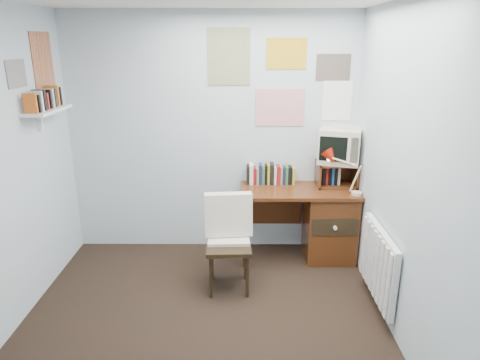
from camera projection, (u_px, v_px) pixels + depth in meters
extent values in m
plane|color=black|center=(200.00, 349.00, 3.20)|extent=(3.50, 3.50, 0.00)
cube|color=#AEBCC7|center=(212.00, 136.00, 4.48)|extent=(3.00, 0.02, 2.50)
cube|color=#AEBCC7|center=(423.00, 193.00, 2.81)|extent=(0.02, 3.50, 2.50)
cube|color=#582C14|center=(299.00, 191.00, 4.37)|extent=(1.20, 0.55, 0.03)
cube|color=#582C14|center=(329.00, 225.00, 4.48)|extent=(0.50, 0.50, 0.72)
cylinder|color=#582C14|center=(245.00, 234.00, 4.26)|extent=(0.04, 0.04, 0.72)
cylinder|color=#582C14|center=(244.00, 216.00, 4.71)|extent=(0.04, 0.04, 0.72)
cube|color=#582C14|center=(273.00, 211.00, 4.71)|extent=(0.64, 0.02, 0.30)
cube|color=black|center=(229.00, 246.00, 3.87)|extent=(0.45, 0.44, 0.86)
cube|color=#A91D0B|center=(358.00, 176.00, 4.14)|extent=(0.31, 0.28, 0.38)
cube|color=#582C14|center=(336.00, 174.00, 4.43)|extent=(0.40, 0.30, 0.25)
cube|color=beige|center=(340.00, 144.00, 4.35)|extent=(0.50, 0.48, 0.38)
cube|color=#582C14|center=(275.00, 173.00, 4.51)|extent=(0.60, 0.14, 0.22)
cube|color=white|center=(378.00, 264.00, 3.58)|extent=(0.09, 0.80, 0.60)
cube|color=white|center=(47.00, 110.00, 3.75)|extent=(0.20, 0.62, 0.24)
cube|color=white|center=(281.00, 78.00, 4.28)|extent=(1.20, 0.01, 0.90)
cube|color=white|center=(30.00, 66.00, 3.64)|extent=(0.01, 0.70, 0.60)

